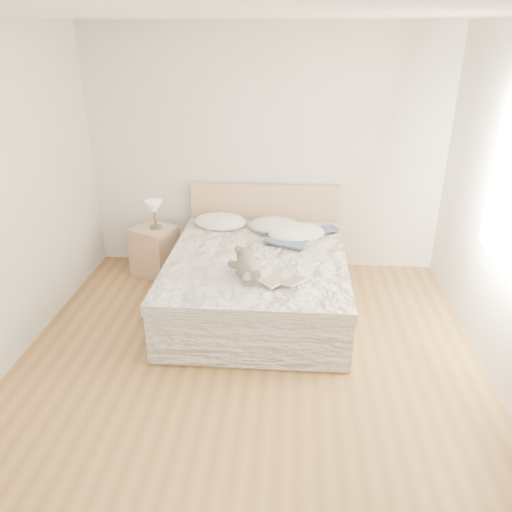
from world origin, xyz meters
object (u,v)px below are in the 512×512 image
object	(u,v)px
bed	(258,278)
teddy_bear	(247,273)
nightstand	(155,251)
childrens_book	(284,281)
table_lamp	(154,209)
photo_book	(222,226)

from	to	relation	value
bed	teddy_bear	bearing A→B (deg)	-95.20
nightstand	childrens_book	size ratio (longest dim) A/B	1.66
teddy_bear	childrens_book	bearing A→B (deg)	-36.27
bed	nightstand	xyz separation A→B (m)	(-1.24, 0.67, -0.03)
nightstand	childrens_book	distance (m)	2.06
teddy_bear	table_lamp	bearing A→B (deg)	114.55
photo_book	bed	bearing A→B (deg)	-58.40
bed	photo_book	world-z (taller)	bed
childrens_book	nightstand	bearing A→B (deg)	178.34
nightstand	table_lamp	xyz separation A→B (m)	(0.04, 0.01, 0.51)
bed	photo_book	bearing A→B (deg)	126.58
bed	photo_book	xyz separation A→B (m)	(-0.44, 0.60, 0.32)
table_lamp	childrens_book	xyz separation A→B (m)	(1.48, -1.35, -0.16)
table_lamp	teddy_bear	size ratio (longest dim) A/B	0.85
table_lamp	teddy_bear	bearing A→B (deg)	-47.12
table_lamp	childrens_book	size ratio (longest dim) A/B	0.95
table_lamp	childrens_book	world-z (taller)	table_lamp
nightstand	photo_book	size ratio (longest dim) A/B	1.85
table_lamp	teddy_bear	world-z (taller)	table_lamp
bed	childrens_book	size ratio (longest dim) A/B	6.36
bed	teddy_bear	world-z (taller)	bed
photo_book	childrens_book	size ratio (longest dim) A/B	0.90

